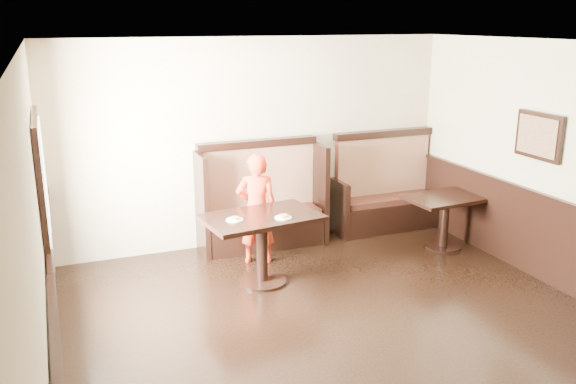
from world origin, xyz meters
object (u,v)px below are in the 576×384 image
booth_neighbor (385,196)px  child (257,209)px  table_neighbor (445,209)px  booth_main (261,208)px  table_main (262,231)px

booth_neighbor → child: bearing=-165.4°
table_neighbor → booth_main: bearing=151.3°
table_main → table_neighbor: 2.69m
booth_neighbor → child: booth_neighbor is taller
booth_main → booth_neighbor: bearing=-0.1°
table_main → child: bearing=69.1°
booth_main → booth_neighbor: same height
booth_main → booth_neighbor: (1.95, -0.00, -0.05)m
table_neighbor → booth_neighbor: bearing=102.8°
booth_main → table_neighbor: booth_main is taller
table_neighbor → child: (-2.52, 0.46, 0.17)m
booth_neighbor → child: 2.30m
booth_main → table_main: booth_main is taller
booth_main → table_main: 1.29m
table_neighbor → child: bearing=165.6°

